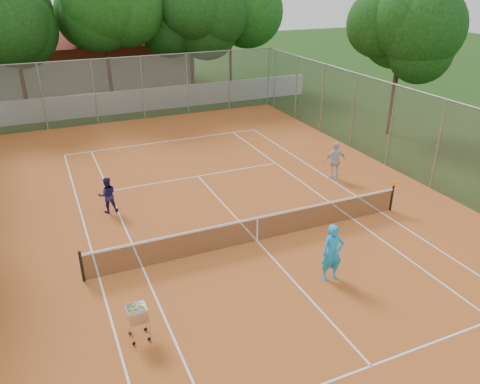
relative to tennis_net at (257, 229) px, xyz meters
name	(u,v)px	position (x,y,z in m)	size (l,w,h in m)	color
ground	(257,241)	(0.00, 0.00, -0.51)	(120.00, 120.00, 0.00)	#16330D
court_pad	(257,241)	(0.00, 0.00, -0.50)	(18.00, 34.00, 0.02)	#B65A23
court_lines	(257,241)	(0.00, 0.00, -0.49)	(10.98, 23.78, 0.01)	white
tennis_net	(257,229)	(0.00, 0.00, 0.00)	(11.88, 0.10, 0.98)	black
perimeter_fence	(258,190)	(0.00, 0.00, 1.49)	(18.00, 34.00, 4.00)	slate
boundary_wall	(137,101)	(0.00, 19.00, 0.24)	(26.00, 0.30, 1.50)	silver
clubhouse	(86,59)	(-2.00, 29.00, 1.69)	(16.40, 9.00, 4.40)	beige
tropical_trees	(122,31)	(0.00, 22.00, 4.49)	(29.00, 19.00, 10.00)	black
player_near	(332,253)	(1.11, -2.96, 0.44)	(0.68, 0.45, 1.86)	#1A9FE5
player_far_left	(107,195)	(-4.42, 4.42, 0.24)	(0.71, 0.56, 1.47)	#201B51
player_far_right	(335,161)	(5.67, 3.60, 0.40)	(1.04, 0.43, 1.78)	silver
ball_hopper	(138,322)	(-4.92, -3.18, 0.05)	(0.52, 0.52, 1.08)	silver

